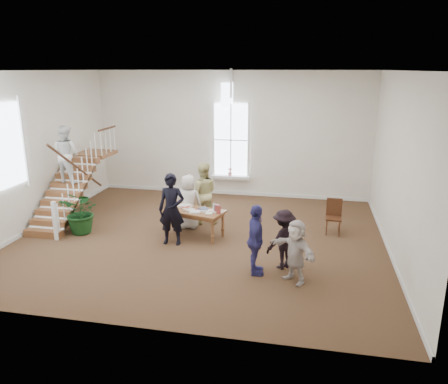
% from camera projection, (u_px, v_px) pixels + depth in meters
% --- Properties ---
extents(ground, '(10.00, 10.00, 0.00)m').
position_uv_depth(ground, '(201.00, 238.00, 12.18)').
color(ground, '#4B311D').
rests_on(ground, ground).
extents(room_shell, '(10.49, 10.00, 10.00)m').
position_uv_depth(room_shell, '(230.00, 184.00, 16.21)').
color(room_shell, white).
rests_on(room_shell, ground).
extents(staircase, '(1.10, 4.10, 2.92)m').
position_uv_depth(staircase, '(69.00, 168.00, 13.28)').
color(staircase, brown).
rests_on(staircase, ground).
extents(library_table, '(1.79, 1.22, 0.83)m').
position_uv_depth(library_table, '(195.00, 213.00, 12.12)').
color(library_table, brown).
rests_on(library_table, ground).
extents(police_officer, '(0.72, 0.49, 1.93)m').
position_uv_depth(police_officer, '(172.00, 209.00, 11.52)').
color(police_officer, black).
rests_on(police_officer, ground).
extents(elderly_woman, '(0.81, 0.54, 1.61)m').
position_uv_depth(elderly_woman, '(188.00, 202.00, 12.72)').
color(elderly_woman, silver).
rests_on(elderly_woman, ground).
extents(person_yellow, '(1.06, 0.92, 1.87)m').
position_uv_depth(person_yellow, '(203.00, 193.00, 13.10)').
color(person_yellow, '#CDC480').
rests_on(person_yellow, ground).
extents(woman_cluster_a, '(0.55, 1.02, 1.65)m').
position_uv_depth(woman_cluster_a, '(256.00, 240.00, 9.83)').
color(woman_cluster_a, navy).
rests_on(woman_cluster_a, ground).
extents(woman_cluster_b, '(1.03, 1.03, 1.43)m').
position_uv_depth(woman_cluster_b, '(284.00, 239.00, 10.17)').
color(woman_cluster_b, black).
rests_on(woman_cluster_b, ground).
extents(woman_cluster_c, '(1.25, 1.22, 1.43)m').
position_uv_depth(woman_cluster_c, '(295.00, 251.00, 9.50)').
color(woman_cluster_c, silver).
rests_on(woman_cluster_c, ground).
extents(floor_plant, '(1.25, 1.11, 1.27)m').
position_uv_depth(floor_plant, '(82.00, 212.00, 12.36)').
color(floor_plant, '#123A15').
rests_on(floor_plant, ground).
extents(side_chair, '(0.45, 0.45, 1.01)m').
position_uv_depth(side_chair, '(334.00, 214.00, 12.38)').
color(side_chair, '#34200E').
rests_on(side_chair, ground).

